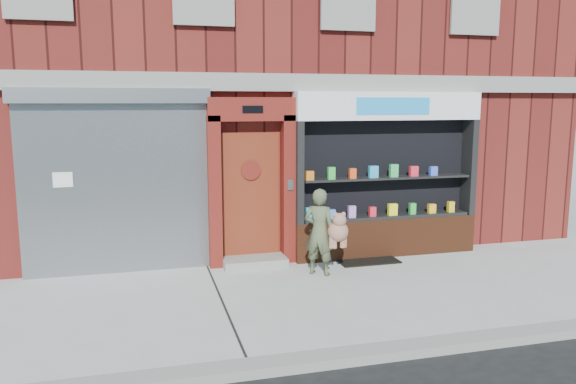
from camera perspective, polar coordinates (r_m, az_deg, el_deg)
name	(u,v)px	position (r m, az deg, el deg)	size (l,w,h in m)	color
ground	(327,294)	(8.48, 3.97, -10.31)	(80.00, 80.00, 0.00)	#9E9E99
curb	(389,352)	(6.61, 10.25, -15.68)	(60.00, 0.30, 0.12)	gray
building	(248,52)	(13.86, -4.13, 13.99)	(12.00, 8.16, 8.00)	#521512
shutter_bay	(115,170)	(9.56, -17.15, 2.11)	(3.10, 0.30, 3.04)	gray
red_door_bay	(252,182)	(9.70, -3.70, 1.04)	(1.52, 0.58, 2.90)	#601610
pharmacy_bay	(386,182)	(10.44, 9.92, 1.03)	(3.50, 0.41, 3.00)	#592915
woman	(323,231)	(9.20, 3.54, -4.02)	(0.74, 0.64, 1.44)	#4A5638
doormat	(366,259)	(10.29, 7.89, -6.78)	(1.08, 0.76, 0.03)	black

